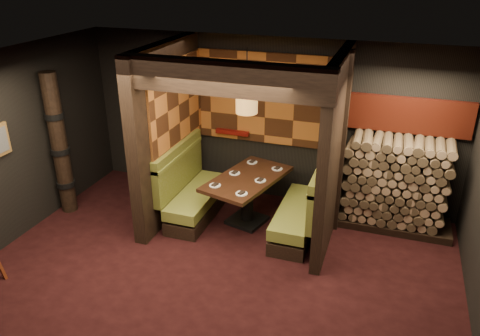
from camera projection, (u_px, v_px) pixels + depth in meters
name	position (u px, v px, depth m)	size (l,w,h in m)	color
floor	(209.00, 284.00, 6.28)	(6.50, 5.50, 0.02)	black
ceiling	(201.00, 72.00, 5.09)	(6.50, 5.50, 0.02)	black
wall_back	(267.00, 120.00, 8.06)	(6.50, 0.02, 2.85)	black
partition_left	(168.00, 133.00, 7.50)	(0.20, 2.20, 2.85)	black
partition_right	(334.00, 152.00, 6.76)	(0.15, 2.10, 2.85)	black
header_beam	(222.00, 78.00, 5.79)	(2.85, 0.18, 0.44)	black
tapa_back_panel	(266.00, 99.00, 7.86)	(2.40, 0.06, 1.55)	#AC5E24
tapa_side_panel	(178.00, 105.00, 7.44)	(0.04, 1.85, 1.45)	#AC5E24
lacquer_shelf	(233.00, 132.00, 8.24)	(0.60, 0.12, 0.07)	#630C09
booth_bench_left	(192.00, 193.00, 7.81)	(0.68, 1.60, 1.14)	black
booth_bench_right	(304.00, 211.00, 7.25)	(0.68, 1.60, 1.14)	black
dining_table	(247.00, 190.00, 7.50)	(1.21, 1.71, 0.82)	black
place_settings	(247.00, 177.00, 7.40)	(0.92, 1.33, 0.03)	white
pendant_lamp	(247.00, 98.00, 6.82)	(0.32, 0.32, 0.96)	#AC7635
totem_column	(59.00, 146.00, 7.63)	(0.31, 0.31, 2.40)	black
firewood_stack	(400.00, 185.00, 7.31)	(1.73, 0.70, 1.50)	black
mosaic_header	(410.00, 115.00, 7.17)	(1.83, 0.10, 0.56)	maroon
bay_front_post	(342.00, 146.00, 6.96)	(0.08, 0.08, 2.85)	black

